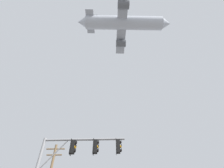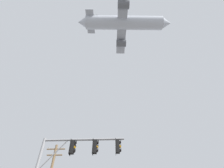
% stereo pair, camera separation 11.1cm
% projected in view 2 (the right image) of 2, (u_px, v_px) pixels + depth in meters
% --- Properties ---
extents(signal_pole_near, '(5.80, 0.48, 6.36)m').
position_uv_depth(signal_pole_near, '(72.00, 159.00, 11.03)').
color(signal_pole_near, gray).
rests_on(signal_pole_near, ground).
extents(airplane, '(26.13, 20.19, 7.14)m').
position_uv_depth(airplane, '(124.00, 23.00, 46.81)').
color(airplane, '#B7BCC6').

